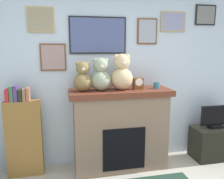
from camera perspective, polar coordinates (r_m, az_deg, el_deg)
back_wall at (r=3.54m, az=-1.10°, el=3.03°), size 5.20×0.15×2.60m
fireplace at (r=3.44m, az=1.95°, el=-9.53°), size 1.44×0.56×1.17m
bookshelf at (r=3.45m, az=-20.83°, el=-10.49°), size 0.47×0.16×1.27m
tv_stand at (r=4.16m, az=23.76°, el=-11.84°), size 0.69×0.40×0.51m
television at (r=4.02m, az=24.22°, el=-6.24°), size 0.52×0.14×0.36m
candle_jar at (r=3.43m, az=10.90°, el=1.07°), size 0.09×0.09×0.09m
mantel_clock at (r=3.32m, az=6.42°, el=1.51°), size 0.14×0.10×0.16m
teddy_bear_brown at (r=3.15m, az=-7.19°, el=2.87°), size 0.25×0.25×0.41m
teddy_bear_cream at (r=3.18m, az=-2.77°, el=3.37°), size 0.28×0.28×0.45m
teddy_bear_grey at (r=3.24m, az=2.40°, el=3.90°), size 0.31×0.31×0.50m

